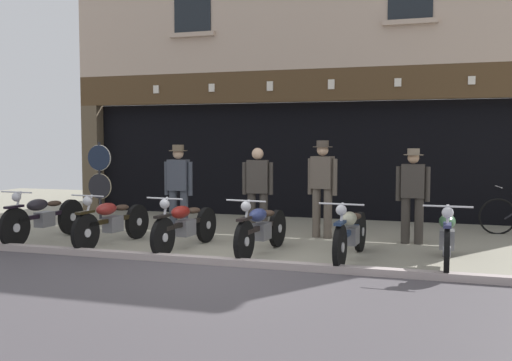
{
  "coord_description": "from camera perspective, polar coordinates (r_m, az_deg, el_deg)",
  "views": [
    {
      "loc": [
        2.86,
        -7.44,
        1.76
      ],
      "look_at": [
        -0.31,
        2.72,
        1.01
      ],
      "focal_mm": 40.54,
      "sensor_mm": 36.0,
      "label": 1
    }
  ],
  "objects": [
    {
      "name": "salesman_left",
      "position": [
        10.93,
        -7.66,
        -0.38
      ],
      "size": [
        0.56,
        0.34,
        1.67
      ],
      "rotation": [
        0.0,
        0.0,
        3.19
      ],
      "color": "#3D424C",
      "rests_on": "ground"
    },
    {
      "name": "assistant_far_right",
      "position": [
        10.09,
        15.21,
        -1.06
      ],
      "size": [
        0.56,
        0.33,
        1.61
      ],
      "rotation": [
        0.0,
        0.0,
        3.13
      ],
      "color": "#38332D",
      "rests_on": "ground"
    },
    {
      "name": "motorcycle_center_right",
      "position": [
        8.57,
        9.31,
        -5.02
      ],
      "size": [
        0.62,
        2.06,
        0.91
      ],
      "rotation": [
        0.0,
        0.0,
        3.08
      ],
      "color": "black",
      "rests_on": "ground"
    },
    {
      "name": "shop_facade",
      "position": [
        14.72,
        6.13,
        4.04
      ],
      "size": [
        11.45,
        4.42,
        6.62
      ],
      "color": "black",
      "rests_on": "ground"
    },
    {
      "name": "motorcycle_center_left",
      "position": [
        9.34,
        -7.01,
        -4.3
      ],
      "size": [
        0.62,
        1.98,
        0.9
      ],
      "rotation": [
        0.0,
        0.0,
        3.04
      ],
      "color": "black",
      "rests_on": "ground"
    },
    {
      "name": "ground",
      "position": [
        7.29,
        -6.45,
        -10.28
      ],
      "size": [
        23.15,
        22.0,
        0.18
      ],
      "color": "gray"
    },
    {
      "name": "motorcycle_far_left",
      "position": [
        10.74,
        -20.22,
        -3.34
      ],
      "size": [
        0.62,
        2.07,
        0.92
      ],
      "rotation": [
        0.0,
        0.0,
        3.09
      ],
      "color": "black",
      "rests_on": "ground"
    },
    {
      "name": "shopkeeper_center",
      "position": [
        10.43,
        0.16,
        -0.73
      ],
      "size": [
        0.55,
        0.28,
        1.61
      ],
      "rotation": [
        0.0,
        0.0,
        3.31
      ],
      "color": "#38332D",
      "rests_on": "ground"
    },
    {
      "name": "motorcycle_center",
      "position": [
        8.89,
        0.53,
        -4.67
      ],
      "size": [
        0.62,
        1.93,
        0.9
      ],
      "rotation": [
        0.0,
        0.0,
        3.04
      ],
      "color": "black",
      "rests_on": "ground"
    },
    {
      "name": "tyre_sign_pole",
      "position": [
        13.27,
        -15.18,
        0.71
      ],
      "size": [
        0.58,
        0.06,
        1.71
      ],
      "color": "#232328",
      "rests_on": "ground"
    },
    {
      "name": "salesman_right",
      "position": [
        10.39,
        6.56,
        -0.31
      ],
      "size": [
        0.55,
        0.35,
        1.75
      ],
      "rotation": [
        0.0,
        0.0,
        2.93
      ],
      "color": "brown",
      "rests_on": "ground"
    },
    {
      "name": "advert_board_near",
      "position": [
        12.84,
        17.63,
        3.65
      ],
      "size": [
        0.68,
        0.03,
        0.97
      ],
      "color": "beige"
    },
    {
      "name": "motorcycle_left",
      "position": [
        9.94,
        -14.03,
        -3.87
      ],
      "size": [
        0.62,
        1.97,
        0.9
      ],
      "rotation": [
        0.0,
        0.0,
        3.03
      ],
      "color": "black",
      "rests_on": "ground"
    },
    {
      "name": "motorcycle_right",
      "position": [
        8.51,
        18.33,
        -5.19
      ],
      "size": [
        0.62,
        2.04,
        0.93
      ],
      "rotation": [
        0.0,
        0.0,
        3.12
      ],
      "color": "black",
      "rests_on": "ground"
    }
  ]
}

